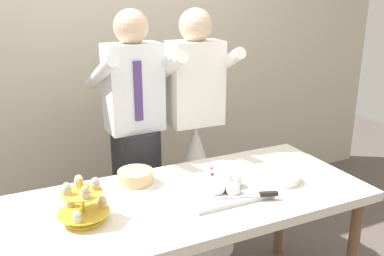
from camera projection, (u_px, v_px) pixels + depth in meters
name	position (u px, v px, depth m)	size (l,w,h in m)	color
rear_wall	(108.00, 34.00, 3.18)	(5.20, 0.10, 2.90)	beige
dessert_table	(192.00, 208.00, 2.16)	(1.80, 0.80, 0.78)	silver
cupcake_stand	(83.00, 204.00, 1.87)	(0.23, 0.23, 0.21)	gold
main_cake_tray	(223.00, 186.00, 2.14)	(0.43, 0.35, 0.13)	silver
plate_stack	(282.00, 178.00, 2.28)	(0.19, 0.19, 0.04)	white
round_cake	(136.00, 178.00, 2.24)	(0.24, 0.24, 0.08)	white
person_groom	(136.00, 155.00, 2.73)	(0.48, 0.51, 1.66)	#232328
person_bride	(195.00, 171.00, 2.90)	(0.56, 0.56, 1.66)	white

